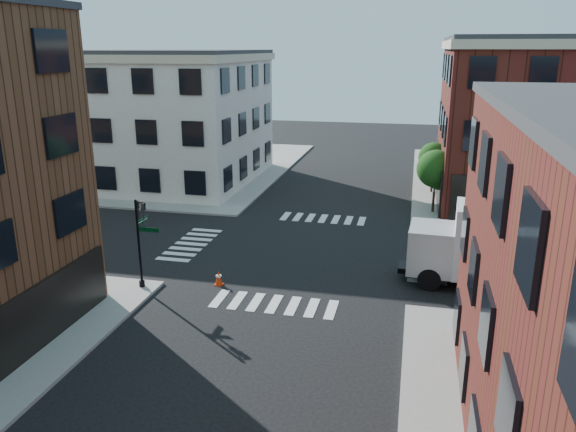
# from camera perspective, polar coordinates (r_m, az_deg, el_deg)

# --- Properties ---
(ground) EXTENTS (120.00, 120.00, 0.00)m
(ground) POSITION_cam_1_polar(r_m,az_deg,el_deg) (32.84, 1.58, -3.77)
(ground) COLOR black
(ground) RESTS_ON ground
(sidewalk_nw) EXTENTS (30.00, 30.00, 0.15)m
(sidewalk_nw) POSITION_cam_1_polar(r_m,az_deg,el_deg) (58.95, -14.71, 5.03)
(sidewalk_nw) COLOR gray
(sidewalk_nw) RESTS_ON ground
(building_nw) EXTENTS (22.00, 16.00, 11.00)m
(building_nw) POSITION_cam_1_polar(r_m,az_deg,el_deg) (52.82, -15.67, 9.62)
(building_nw) COLOR silver
(building_nw) RESTS_ON ground
(tree_near) EXTENTS (2.69, 2.69, 4.49)m
(tree_near) POSITION_cam_1_polar(r_m,az_deg,el_deg) (41.04, 14.86, 4.46)
(tree_near) COLOR black
(tree_near) RESTS_ON ground
(tree_far) EXTENTS (2.43, 2.43, 4.07)m
(tree_far) POSITION_cam_1_polar(r_m,az_deg,el_deg) (46.98, 14.65, 5.62)
(tree_far) COLOR black
(tree_far) RESTS_ON ground
(signal_pole) EXTENTS (1.29, 1.24, 4.60)m
(signal_pole) POSITION_cam_1_polar(r_m,az_deg,el_deg) (28.06, -14.73, -1.78)
(signal_pole) COLOR black
(signal_pole) RESTS_ON ground
(box_truck) EXTENTS (9.40, 3.35, 4.19)m
(box_truck) POSITION_cam_1_polar(r_m,az_deg,el_deg) (29.36, 21.44, -2.99)
(box_truck) COLOR silver
(box_truck) RESTS_ON ground
(traffic_cone) EXTENTS (0.46, 0.46, 0.75)m
(traffic_cone) POSITION_cam_1_polar(r_m,az_deg,el_deg) (28.65, -7.06, -6.29)
(traffic_cone) COLOR red
(traffic_cone) RESTS_ON ground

